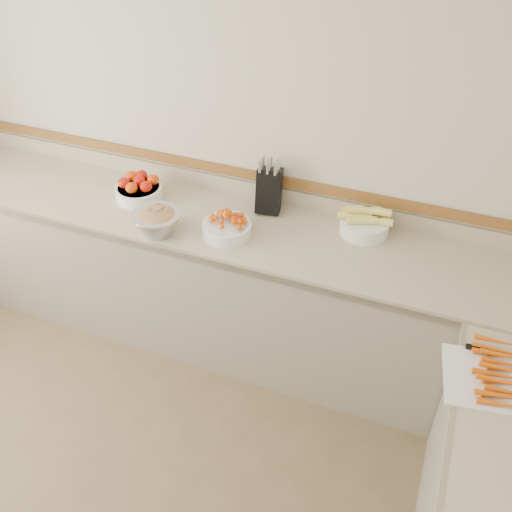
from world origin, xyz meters
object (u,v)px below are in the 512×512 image
(knife_block, at_px, (269,189))
(rhubarb_bowl, at_px, (157,221))
(cherry_tomato_bowl, at_px, (227,227))
(cutting_board, at_px, (497,377))
(tomato_bowl, at_px, (139,189))
(corn_bowl, at_px, (365,222))

(knife_block, bearing_deg, rhubarb_bowl, -138.29)
(cherry_tomato_bowl, bearing_deg, cutting_board, -20.38)
(knife_block, relative_size, cherry_tomato_bowl, 1.23)
(knife_block, xyz_separation_m, cherry_tomato_bowl, (-0.13, -0.31, -0.08))
(rhubarb_bowl, bearing_deg, tomato_bowl, 135.25)
(corn_bowl, height_order, cutting_board, corn_bowl)
(cherry_tomato_bowl, relative_size, rhubarb_bowl, 1.02)
(corn_bowl, distance_m, cutting_board, 1.10)
(cherry_tomato_bowl, height_order, rhubarb_bowl, same)
(knife_block, distance_m, cherry_tomato_bowl, 0.34)
(knife_block, height_order, corn_bowl, knife_block)
(corn_bowl, bearing_deg, knife_block, 178.03)
(corn_bowl, bearing_deg, tomato_bowl, -174.13)
(tomato_bowl, bearing_deg, corn_bowl, 5.87)
(cutting_board, bearing_deg, knife_block, 147.08)
(tomato_bowl, xyz_separation_m, cherry_tomato_bowl, (0.63, -0.15, -0.01))
(knife_block, distance_m, cutting_board, 1.54)
(rhubarb_bowl, bearing_deg, cutting_board, -12.90)
(tomato_bowl, height_order, rhubarb_bowl, rhubarb_bowl)
(knife_block, bearing_deg, corn_bowl, -1.97)
(knife_block, xyz_separation_m, cutting_board, (1.29, -0.84, -0.12))
(tomato_bowl, height_order, cherry_tomato_bowl, cherry_tomato_bowl)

